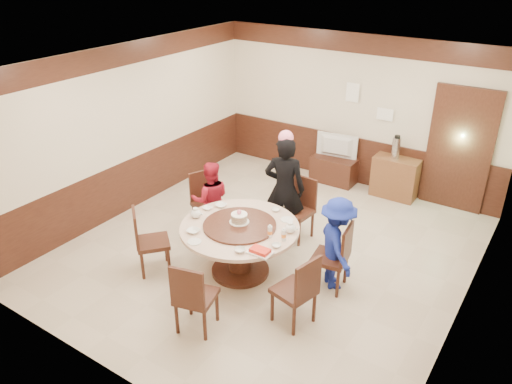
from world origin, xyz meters
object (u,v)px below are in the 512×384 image
Objects in this scene: banquet_table at (240,240)px; television at (336,147)px; tv_stand at (334,170)px; side_cabinet at (395,178)px; person_standing at (284,189)px; person_blue at (337,244)px; shrimp_platter at (260,251)px; thermos at (396,148)px; person_red at (211,200)px; birthday_cake at (239,218)px.

television reaches higher than banquet_table.
tv_stand is 1.06× the size of side_cabinet.
side_cabinet is (1.20, 0.03, 0.12)m from tv_stand.
side_cabinet is (0.95, 2.36, -0.47)m from person_standing.
person_blue is 1.08m from shrimp_platter.
tv_stand is 1.33m from thermos.
person_blue reaches higher than side_cabinet.
shrimp_platter is at bearing -94.80° from thermos.
television is 1.16m from thermos.
banquet_table is 1.30× the size of person_red.
person_red is 1.56× the size of television.
person_standing is at bearing -111.83° from side_cabinet.
birthday_cake is at bearing -106.26° from side_cabinet.
shrimp_platter is (-0.63, -0.87, 0.13)m from person_blue.
person_blue reaches higher than television.
shrimp_platter is at bearing 106.64° from person_red.
television is at bearing -178.56° from side_cabinet.
side_cabinet is at bearing 0.00° from thermos.
person_standing is at bearing 110.08° from shrimp_platter.
thermos is at bearing 180.00° from side_cabinet.
birthday_cake is 3.59m from thermos.
person_blue is 4.77× the size of birthday_cake.
person_standing reaches higher than television.
banquet_table is 1.14m from person_red.
person_blue is 3.07m from thermos.
person_red is (-0.99, -0.55, -0.22)m from person_standing.
television is (0.00, 0.00, 0.48)m from tv_stand.
thermos reaches higher than banquet_table.
thermos is at bearing 85.20° from shrimp_platter.
birthday_cake is 0.72× the size of thermos.
side_cabinet is (1.94, 2.92, -0.25)m from person_red.
tv_stand is 2.24× the size of thermos.
person_standing is at bearing 89.56° from television.
shrimp_platter is 3.92m from thermos.
thermos is (1.14, 0.03, 0.21)m from television.
television is at bearing -145.31° from person_red.
banquet_table is at bearing -50.20° from birthday_cake.
person_standing is at bearing 16.86° from person_blue.
person_standing is at bearing -83.92° from tv_stand.
side_cabinet is (1.20, 0.03, -0.35)m from television.
side_cabinet is (-0.25, 3.04, -0.28)m from person_blue.
tv_stand is at bearing 93.66° from banquet_table.
person_blue is 3.34m from television.
person_red reaches higher than birthday_cake.
person_standing is 6.21× the size of birthday_cake.
birthday_cake is 0.32× the size of tv_stand.
person_blue is (1.22, 0.47, 0.12)m from banquet_table.
television is 2.10× the size of thermos.
person_blue is at bearing 109.17° from television.
television reaches higher than side_cabinet.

